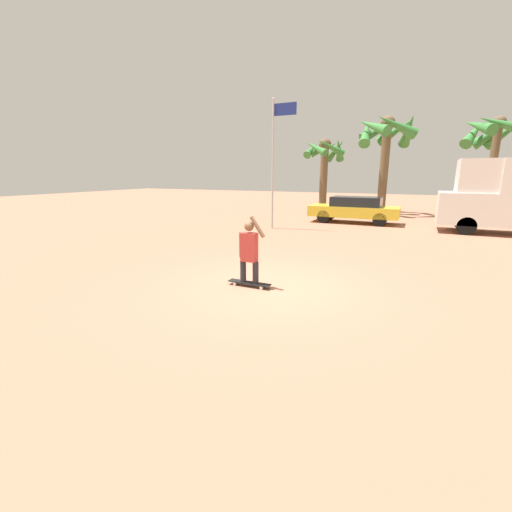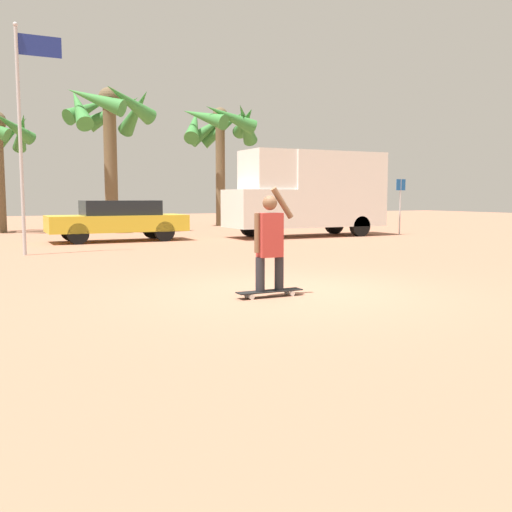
{
  "view_description": "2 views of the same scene",
  "coord_description": "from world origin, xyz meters",
  "px_view_note": "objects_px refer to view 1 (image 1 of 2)",
  "views": [
    {
      "loc": [
        2.94,
        -7.07,
        2.59
      ],
      "look_at": [
        -0.37,
        -0.03,
        0.71
      ],
      "focal_mm": 24.0,
      "sensor_mm": 36.0,
      "label": 1
    },
    {
      "loc": [
        -4.42,
        -7.8,
        1.52
      ],
      "look_at": [
        -0.5,
        0.18,
        0.59
      ],
      "focal_mm": 40.0,
      "sensor_mm": 36.0,
      "label": 2
    }
  ],
  "objects_px": {
    "palm_tree_near_van": "(499,133)",
    "palm_tree_far_left": "(325,155)",
    "palm_tree_center_background": "(386,136)",
    "person_skateboarder": "(249,249)",
    "parked_car_yellow": "(354,209)",
    "skateboard": "(249,283)",
    "flagpole": "(275,155)"
  },
  "relations": [
    {
      "from": "palm_tree_near_van",
      "to": "palm_tree_center_background",
      "type": "relative_size",
      "value": 1.01
    },
    {
      "from": "person_skateboarder",
      "to": "palm_tree_far_left",
      "type": "bearing_deg",
      "value": 99.19
    },
    {
      "from": "skateboard",
      "to": "flagpole",
      "type": "xyz_separation_m",
      "value": [
        -2.76,
        8.29,
        3.33
      ]
    },
    {
      "from": "flagpole",
      "to": "palm_tree_near_van",
      "type": "bearing_deg",
      "value": 48.34
    },
    {
      "from": "parked_car_yellow",
      "to": "person_skateboarder",
      "type": "bearing_deg",
      "value": -91.83
    },
    {
      "from": "skateboard",
      "to": "palm_tree_far_left",
      "type": "relative_size",
      "value": 0.21
    },
    {
      "from": "parked_car_yellow",
      "to": "palm_tree_far_left",
      "type": "bearing_deg",
      "value": 116.53
    },
    {
      "from": "palm_tree_near_van",
      "to": "palm_tree_far_left",
      "type": "bearing_deg",
      "value": -173.64
    },
    {
      "from": "parked_car_yellow",
      "to": "palm_tree_far_left",
      "type": "distance_m",
      "value": 8.24
    },
    {
      "from": "skateboard",
      "to": "person_skateboarder",
      "type": "distance_m",
      "value": 0.82
    },
    {
      "from": "parked_car_yellow",
      "to": "flagpole",
      "type": "height_order",
      "value": "flagpole"
    },
    {
      "from": "parked_car_yellow",
      "to": "palm_tree_center_background",
      "type": "relative_size",
      "value": 0.74
    },
    {
      "from": "person_skateboarder",
      "to": "skateboard",
      "type": "bearing_deg",
      "value": -0.0
    },
    {
      "from": "person_skateboarder",
      "to": "palm_tree_center_background",
      "type": "relative_size",
      "value": 0.25
    },
    {
      "from": "skateboard",
      "to": "palm_tree_center_background",
      "type": "xyz_separation_m",
      "value": [
        1.19,
        16.96,
        4.77
      ]
    },
    {
      "from": "person_skateboarder",
      "to": "palm_tree_far_left",
      "type": "relative_size",
      "value": 0.31
    },
    {
      "from": "parked_car_yellow",
      "to": "palm_tree_near_van",
      "type": "height_order",
      "value": "palm_tree_near_van"
    },
    {
      "from": "palm_tree_far_left",
      "to": "flagpole",
      "type": "relative_size",
      "value": 0.87
    },
    {
      "from": "palm_tree_center_background",
      "to": "flagpole",
      "type": "distance_m",
      "value": 9.64
    },
    {
      "from": "person_skateboarder",
      "to": "flagpole",
      "type": "xyz_separation_m",
      "value": [
        -2.75,
        8.29,
        2.51
      ]
    },
    {
      "from": "person_skateboarder",
      "to": "parked_car_yellow",
      "type": "bearing_deg",
      "value": 88.17
    },
    {
      "from": "palm_tree_center_background",
      "to": "palm_tree_far_left",
      "type": "bearing_deg",
      "value": 157.63
    },
    {
      "from": "skateboard",
      "to": "person_skateboarder",
      "type": "xyz_separation_m",
      "value": [
        -0.0,
        0.0,
        0.82
      ]
    },
    {
      "from": "palm_tree_near_van",
      "to": "palm_tree_far_left",
      "type": "xyz_separation_m",
      "value": [
        -10.58,
        -1.18,
        -1.17
      ]
    },
    {
      "from": "person_skateboarder",
      "to": "palm_tree_center_background",
      "type": "xyz_separation_m",
      "value": [
        1.19,
        16.96,
        3.96
      ]
    },
    {
      "from": "skateboard",
      "to": "palm_tree_near_van",
      "type": "relative_size",
      "value": 0.17
    },
    {
      "from": "parked_car_yellow",
      "to": "palm_tree_near_van",
      "type": "distance_m",
      "value": 11.57
    },
    {
      "from": "skateboard",
      "to": "parked_car_yellow",
      "type": "distance_m",
      "value": 11.9
    },
    {
      "from": "parked_car_yellow",
      "to": "flagpole",
      "type": "xyz_separation_m",
      "value": [
        -3.13,
        -3.59,
        2.66
      ]
    },
    {
      "from": "palm_tree_near_van",
      "to": "flagpole",
      "type": "height_order",
      "value": "palm_tree_near_van"
    },
    {
      "from": "palm_tree_near_van",
      "to": "palm_tree_center_background",
      "type": "distance_m",
      "value": 7.0
    },
    {
      "from": "palm_tree_far_left",
      "to": "flagpole",
      "type": "bearing_deg",
      "value": -88.51
    }
  ]
}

